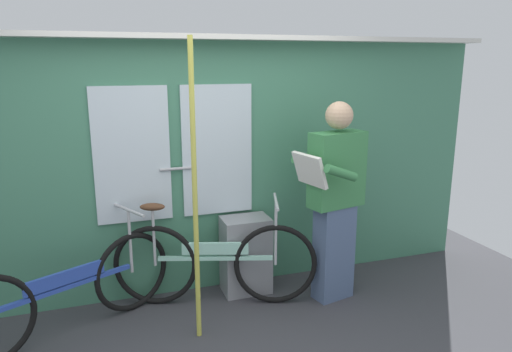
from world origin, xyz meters
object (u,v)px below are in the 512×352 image
at_px(bicycle_near_door, 214,262).
at_px(bicycle_leaning_behind, 65,292).
at_px(passenger_reading_newspaper, 335,198).
at_px(handrail_pole, 195,196).
at_px(trash_bin_by_wall, 246,255).

relative_size(bicycle_near_door, bicycle_leaning_behind, 1.03).
height_order(bicycle_leaning_behind, passenger_reading_newspaper, passenger_reading_newspaper).
relative_size(bicycle_near_door, handrail_pole, 0.75).
distance_m(passenger_reading_newspaper, trash_bin_by_wall, 0.92).
distance_m(bicycle_near_door, handrail_pole, 0.85).
bearing_deg(handrail_pole, passenger_reading_newspaper, 10.26).
relative_size(bicycle_near_door, passenger_reading_newspaper, 0.96).
height_order(bicycle_leaning_behind, trash_bin_by_wall, bicycle_leaning_behind).
bearing_deg(bicycle_near_door, handrail_pole, -100.37).
bearing_deg(bicycle_leaning_behind, handrail_pole, -45.33).
distance_m(bicycle_leaning_behind, passenger_reading_newspaper, 2.18).
relative_size(passenger_reading_newspaper, handrail_pole, 0.78).
distance_m(bicycle_near_door, trash_bin_by_wall, 0.34).
relative_size(bicycle_leaning_behind, handrail_pole, 0.73).
relative_size(bicycle_near_door, trash_bin_by_wall, 2.39).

